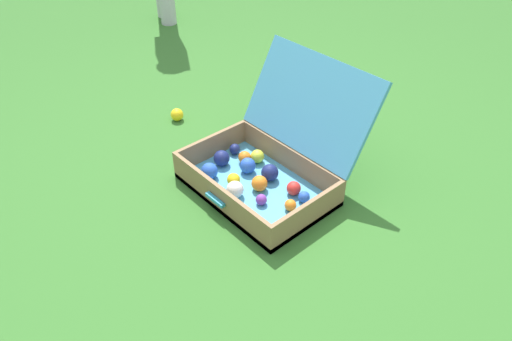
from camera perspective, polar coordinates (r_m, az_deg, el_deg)
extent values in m
plane|color=#336B28|center=(2.19, -0.40, -1.35)|extent=(16.00, 16.00, 0.00)
cube|color=#4799C6|center=(2.14, 0.00, -2.15)|extent=(0.65, 0.43, 0.03)
cube|color=olive|center=(2.30, -5.27, 2.71)|extent=(0.02, 0.43, 0.14)
cube|color=olive|center=(1.93, 6.30, -5.31)|extent=(0.02, 0.43, 0.14)
cube|color=olive|center=(2.00, -4.43, -3.39)|extent=(0.62, 0.02, 0.14)
cube|color=olive|center=(2.21, 3.99, 1.25)|extent=(0.62, 0.02, 0.14)
cube|color=#4799C6|center=(2.14, 6.40, 8.02)|extent=(0.65, 0.22, 0.39)
cube|color=teal|center=(1.99, -4.91, -3.50)|extent=(0.11, 0.02, 0.02)
sphere|color=red|center=(2.07, 4.53, -2.13)|extent=(0.06, 0.06, 0.06)
sphere|color=navy|center=(2.24, -4.14, 1.48)|extent=(0.08, 0.08, 0.08)
sphere|color=blue|center=(2.19, -0.99, 0.60)|extent=(0.07, 0.07, 0.07)
sphere|color=navy|center=(2.14, 1.66, -0.26)|extent=(0.08, 0.08, 0.08)
sphere|color=yellow|center=(2.12, -2.70, -1.09)|extent=(0.06, 0.06, 0.06)
sphere|color=blue|center=(2.16, -5.59, -0.06)|extent=(0.08, 0.08, 0.08)
sphere|color=blue|center=(2.04, 5.77, -3.16)|extent=(0.05, 0.05, 0.05)
sphere|color=white|center=(2.05, -2.53, -2.28)|extent=(0.08, 0.08, 0.08)
sphere|color=orange|center=(2.25, -1.37, 1.58)|extent=(0.06, 0.06, 0.06)
sphere|color=navy|center=(2.31, -2.55, 2.57)|extent=(0.05, 0.05, 0.05)
sphere|color=#CCDB38|center=(2.25, 0.16, 1.71)|extent=(0.07, 0.07, 0.07)
sphere|color=purple|center=(2.02, 0.64, -3.50)|extent=(0.05, 0.05, 0.05)
sphere|color=orange|center=(2.09, 0.42, -1.55)|extent=(0.07, 0.07, 0.07)
sphere|color=orange|center=(2.00, 4.14, -4.16)|extent=(0.05, 0.05, 0.05)
sphere|color=yellow|center=(2.66, -9.43, 6.61)|extent=(0.07, 0.07, 0.07)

